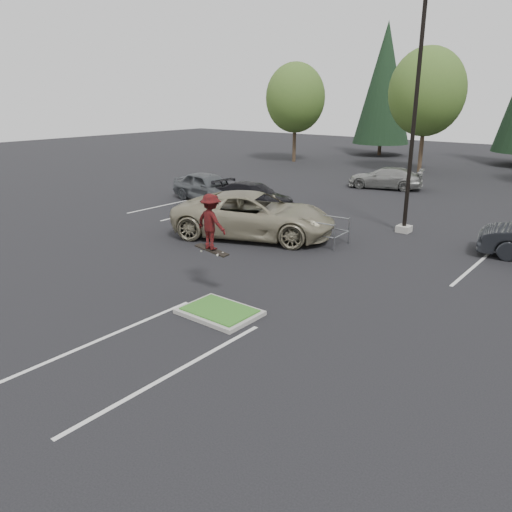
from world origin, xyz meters
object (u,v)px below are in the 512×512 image
Objects in this scene: car_far_silver at (386,178)px; decid_a at (295,100)px; car_l_black at (254,196)px; cart_corral at (293,223)px; light_pole at (413,131)px; car_l_tan at (251,215)px; skateboarder at (211,222)px; decid_b at (427,95)px; car_l_grey at (208,187)px; conif_a at (384,84)px.

decid_a is at bearing -136.78° from car_far_silver.
car_l_black reaches higher than car_far_silver.
cart_corral is at bearing -6.73° from car_far_silver.
car_l_black is 1.01× the size of car_far_silver.
car_l_tan is at bearing -135.00° from light_pole.
decid_b is at bearing -77.61° from skateboarder.
car_l_tan is at bearing -140.57° from car_l_black.
car_l_grey is 12.35m from car_far_silver.
cart_corral is at bearing -123.30° from car_l_black.
conif_a is 2.62× the size of car_l_grey.
car_far_silver is (9.00, -18.00, -6.39)m from conif_a.
light_pole is 2.04× the size of car_l_black.
car_far_silver is (-5.50, 10.00, -3.85)m from light_pole.
cart_corral is (15.07, -22.06, -4.89)m from decid_a.
cart_corral is 6.17m from car_l_black.
car_l_black is 3.50m from car_l_grey.
conif_a is 21.11m from car_far_silver.
car_l_tan is (-5.00, -5.00, -3.57)m from light_pole.
car_l_tan is (13.51, -23.03, -4.60)m from decid_a.
car_l_grey is (-5.49, -19.03, -5.20)m from decid_b.
conif_a is (4.01, 9.97, 1.52)m from decid_a.
light_pole reaches higher than car_l_tan.
car_l_tan is 1.43× the size of car_l_grey.
skateboarder is at bearing -173.50° from car_l_tan.
skateboarder is 14.79m from car_l_grey.
light_pole is 1.43× the size of car_l_tan.
conif_a reaches higher than cart_corral.
car_l_grey is (-10.30, 10.50, -1.51)m from skateboarder.
car_l_black is (-5.06, 3.52, 0.02)m from cart_corral.
decid_a is 1.82× the size of car_far_silver.
decid_b is (-6.51, 18.53, 1.48)m from light_pole.
conif_a is 29.82m from car_l_black.
decid_b is 24.12m from car_l_tan.
car_l_tan reaches higher than cart_corral.
car_l_tan is (9.50, -33.00, -6.11)m from conif_a.
decid_b is at bearing 109.35° from light_pole.
decid_b is 30.15m from skateboarder.
car_far_silver is (-3.80, 21.00, -1.64)m from skateboarder.
skateboarder is 6.98m from car_l_tan.
conif_a reaches higher than skateboarder.
skateboarder is at bearing -4.83° from car_far_silver.
light_pole is at bearing -44.25° from decid_a.
car_l_tan is at bearing -73.94° from conif_a.
cart_corral is 1.86m from car_l_tan.
light_pole is 25.86m from decid_a.
car_l_tan is at bearing -86.33° from decid_b.
decid_a is at bearing -177.61° from decid_b.
cart_corral is at bearing -130.54° from light_pole.
car_l_grey is (-7.00, 4.50, -0.14)m from car_l_tan.
skateboarder is at bearing -59.93° from decid_a.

